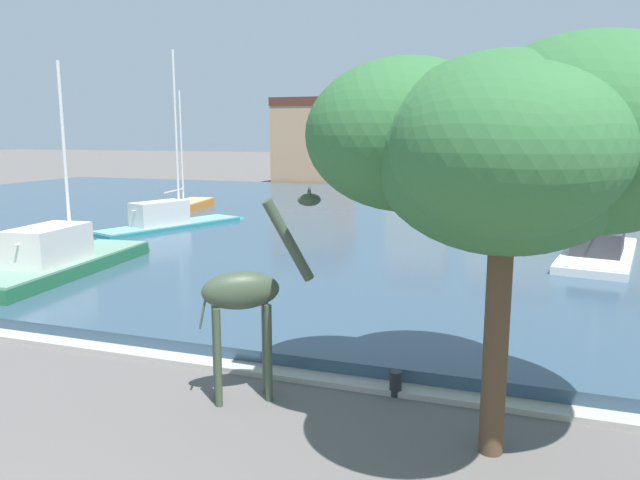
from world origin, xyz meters
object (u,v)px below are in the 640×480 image
object	(u,v)px
giraffe_statue	(247,294)
sailboat_white	(599,253)
shade_tree	(512,143)
sailboat_black	(576,202)
sailboat_green	(71,262)
sailboat_teal	(177,223)
mooring_bollard	(396,383)
sailboat_orange	(185,209)

from	to	relation	value
giraffe_statue	sailboat_white	distance (m)	17.10
shade_tree	sailboat_black	bearing A→B (deg)	84.31
sailboat_green	sailboat_teal	xyz separation A→B (m)	(-1.92, 9.80, -0.09)
giraffe_statue	sailboat_black	size ratio (longest dim) A/B	0.44
sailboat_green	mooring_bollard	xyz separation A→B (m)	(12.67, -5.55, -0.42)
giraffe_statue	mooring_bollard	size ratio (longest dim) A/B	8.24
shade_tree	mooring_bollard	bearing A→B (deg)	144.68
sailboat_orange	mooring_bollard	xyz separation A→B (m)	(17.90, -21.54, -0.21)
sailboat_black	mooring_bollard	xyz separation A→B (m)	(-5.48, -33.86, -0.14)
sailboat_orange	shade_tree	bearing A→B (deg)	-49.09
giraffe_statue	sailboat_teal	bearing A→B (deg)	126.01
sailboat_teal	sailboat_orange	xyz separation A→B (m)	(-3.31, 6.18, -0.12)
sailboat_black	sailboat_teal	xyz separation A→B (m)	(-20.07, -18.51, 0.18)
sailboat_orange	sailboat_black	bearing A→B (deg)	27.80
sailboat_white	mooring_bollard	size ratio (longest dim) A/B	17.40
sailboat_black	sailboat_teal	distance (m)	27.31
giraffe_statue	sailboat_white	size ratio (longest dim) A/B	0.47
giraffe_statue	mooring_bollard	distance (m)	3.41
sailboat_white	sailboat_green	size ratio (longest dim) A/B	0.97
mooring_bollard	sailboat_teal	bearing A→B (deg)	133.54
sailboat_white	shade_tree	bearing A→B (deg)	-101.14
shade_tree	mooring_bollard	distance (m)	5.28
giraffe_statue	shade_tree	bearing A→B (deg)	-4.15
sailboat_white	mooring_bollard	distance (m)	15.00
sailboat_white	mooring_bollard	bearing A→B (deg)	-109.58
shade_tree	sailboat_green	bearing A→B (deg)	154.61
sailboat_white	sailboat_teal	distance (m)	19.65
shade_tree	mooring_bollard	xyz separation A→B (m)	(-1.97, 1.40, -4.70)
sailboat_green	sailboat_white	bearing A→B (deg)	25.88
giraffe_statue	sailboat_white	bearing A→B (deg)	63.17
sailboat_orange	shade_tree	xyz separation A→B (m)	(19.87, -22.93, 4.49)
sailboat_black	mooring_bollard	size ratio (longest dim) A/B	18.88
shade_tree	mooring_bollard	size ratio (longest dim) A/B	13.07
sailboat_orange	mooring_bollard	world-z (taller)	sailboat_orange
sailboat_teal	sailboat_orange	world-z (taller)	sailboat_teal
sailboat_orange	shade_tree	distance (m)	30.67
sailboat_green	sailboat_orange	xyz separation A→B (m)	(-5.23, 15.99, -0.21)
sailboat_white	sailboat_teal	xyz separation A→B (m)	(-19.62, 1.22, 0.05)
sailboat_orange	sailboat_white	bearing A→B (deg)	-17.90
sailboat_orange	shade_tree	world-z (taller)	sailboat_orange
sailboat_black	sailboat_white	xyz separation A→B (m)	(-0.46, -19.73, 0.13)
sailboat_teal	giraffe_statue	bearing A→B (deg)	-53.99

